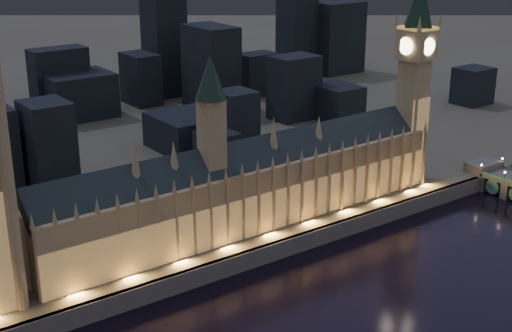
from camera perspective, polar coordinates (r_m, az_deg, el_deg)
ground_plane at (r=274.28m, az=6.06°, el=-10.81°), size 2000.00×2000.00×0.00m
embankment_wall at (r=300.12m, az=0.82°, el=-7.04°), size 2000.00×2.50×8.00m
palace_of_westminster at (r=310.18m, az=-0.47°, el=-1.64°), size 202.00×23.12×78.00m
elizabeth_tower at (r=364.79m, az=12.64°, el=8.23°), size 18.00×18.00×111.35m
city_backdrop at (r=477.16m, az=-10.70°, el=6.16°), size 468.73×215.63×83.68m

